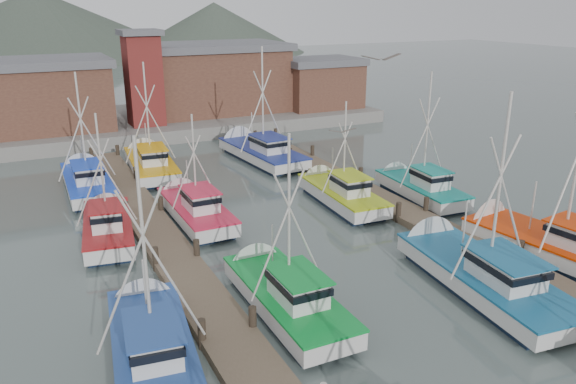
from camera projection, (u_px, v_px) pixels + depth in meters
name	position (u px, v px, depth m)	size (l,w,h in m)	color
ground	(357.00, 280.00, 25.63)	(260.00, 260.00, 0.00)	#455350
dock_left	(183.00, 271.00, 26.07)	(2.30, 46.00, 1.50)	#4E4130
dock_right	(422.00, 221.00, 31.92)	(2.30, 46.00, 1.50)	#4E4130
quay	(158.00, 121.00, 56.88)	(44.00, 16.00, 1.20)	gray
shed_left	(37.00, 94.00, 49.38)	(12.72, 8.48, 6.20)	brown
shed_center	(213.00, 77.00, 58.07)	(14.84, 9.54, 6.90)	brown
shed_right	(320.00, 82.00, 60.39)	(8.48, 6.36, 5.20)	brown
lookout_tower	(143.00, 77.00, 51.05)	(3.60, 3.60, 8.50)	maroon
distant_hills	(7.00, 59.00, 124.47)	(175.00, 140.00, 42.00)	#414C3F
boat_4	(282.00, 293.00, 23.08)	(3.30, 8.43, 8.21)	#0E1B31
boat_5	(476.00, 272.00, 24.89)	(4.16, 10.30, 9.72)	#0E1B31
boat_6	(151.00, 343.00, 19.72)	(3.64, 8.73, 8.96)	#0E1B31
boat_7	(548.00, 244.00, 27.77)	(4.42, 10.18, 10.29)	#0E1B31
boat_8	(194.00, 208.00, 32.61)	(2.85, 8.24, 6.96)	#0E1B31
boat_9	(338.00, 193.00, 35.28)	(3.03, 8.41, 7.19)	#0E1B31
boat_10	(108.00, 225.00, 30.12)	(3.42, 8.04, 7.44)	#0E1B31
boat_11	(417.00, 187.00, 36.37)	(3.47, 7.98, 8.73)	#0E1B31
boat_12	(150.00, 163.00, 41.80)	(3.60, 9.36, 8.92)	#0E1B31
boat_13	(259.00, 151.00, 45.09)	(4.03, 10.45, 9.89)	#0E1B31
boat_14	(87.00, 181.00, 37.65)	(3.60, 9.01, 8.70)	#0E1B31
gull_near	(381.00, 58.00, 17.77)	(1.55, 0.64, 0.24)	gray
gull_far	(342.00, 131.00, 28.72)	(1.55, 0.64, 0.24)	gray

